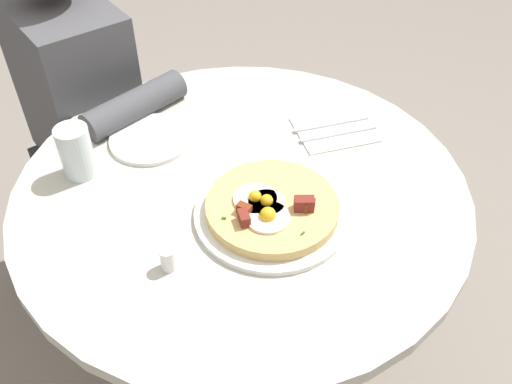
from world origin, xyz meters
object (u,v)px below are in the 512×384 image
object	(u,v)px
breakfast_pizza	(271,207)
knife	(338,133)
fork	(331,124)
salt_shaker	(168,259)
person_seated	(90,144)
pizza_plate	(272,213)
water_glass	(76,152)
bread_plate	(151,139)
dining_table	(242,242)

from	to	relation	value
breakfast_pizza	knife	distance (m)	0.30
fork	salt_shaker	world-z (taller)	salt_shaker
person_seated	salt_shaker	world-z (taller)	person_seated
pizza_plate	water_glass	bearing A→B (deg)	35.36
pizza_plate	breakfast_pizza	world-z (taller)	breakfast_pizza
pizza_plate	salt_shaker	distance (m)	0.22
bread_plate	fork	distance (m)	0.41
fork	salt_shaker	size ratio (longest dim) A/B	3.97
person_seated	salt_shaker	distance (m)	0.77
breakfast_pizza	salt_shaker	world-z (taller)	breakfast_pizza
pizza_plate	water_glass	xyz separation A→B (m)	(0.34, 0.24, 0.05)
person_seated	breakfast_pizza	xyz separation A→B (m)	(-0.72, -0.09, 0.26)
person_seated	bread_plate	distance (m)	0.45
dining_table	knife	world-z (taller)	knife
person_seated	bread_plate	world-z (taller)	person_seated
person_seated	fork	bearing A→B (deg)	-146.43
breakfast_pizza	dining_table	bearing A→B (deg)	-4.06
breakfast_pizza	pizza_plate	bearing A→B (deg)	-66.06
pizza_plate	fork	size ratio (longest dim) A/B	1.66
pizza_plate	water_glass	world-z (taller)	water_glass
person_seated	fork	distance (m)	0.73
fork	water_glass	distance (m)	0.56
person_seated	breakfast_pizza	bearing A→B (deg)	-172.70
pizza_plate	breakfast_pizza	distance (m)	0.02
bread_plate	pizza_plate	bearing A→B (deg)	-168.39
fork	knife	distance (m)	0.04
person_seated	knife	bearing A→B (deg)	-148.76
person_seated	breakfast_pizza	size ratio (longest dim) A/B	4.48
dining_table	salt_shaker	size ratio (longest dim) A/B	20.41
person_seated	fork	xyz separation A→B (m)	(-0.58, -0.38, 0.24)
breakfast_pizza	salt_shaker	distance (m)	0.22
bread_plate	fork	size ratio (longest dim) A/B	1.01
water_glass	salt_shaker	bearing A→B (deg)	-177.15
salt_shaker	person_seated	bearing A→B (deg)	-10.14
dining_table	pizza_plate	distance (m)	0.21
water_glass	pizza_plate	bearing A→B (deg)	-144.64
breakfast_pizza	fork	size ratio (longest dim) A/B	1.41
fork	salt_shaker	xyz separation A→B (m)	(-0.14, 0.51, 0.02)
breakfast_pizza	fork	xyz separation A→B (m)	(0.15, -0.29, -0.02)
pizza_plate	fork	distance (m)	0.32
water_glass	fork	bearing A→B (deg)	-110.02
bread_plate	water_glass	world-z (taller)	water_glass
dining_table	person_seated	distance (m)	0.62
pizza_plate	bread_plate	xyz separation A→B (m)	(0.35, 0.07, -0.00)
water_glass	bread_plate	bearing A→B (deg)	-87.07
pizza_plate	knife	bearing A→B (deg)	-68.04
dining_table	bread_plate	distance (m)	0.31
dining_table	water_glass	bearing A→B (deg)	46.91
knife	breakfast_pizza	bearing A→B (deg)	42.30
bread_plate	salt_shaker	world-z (taller)	salt_shaker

